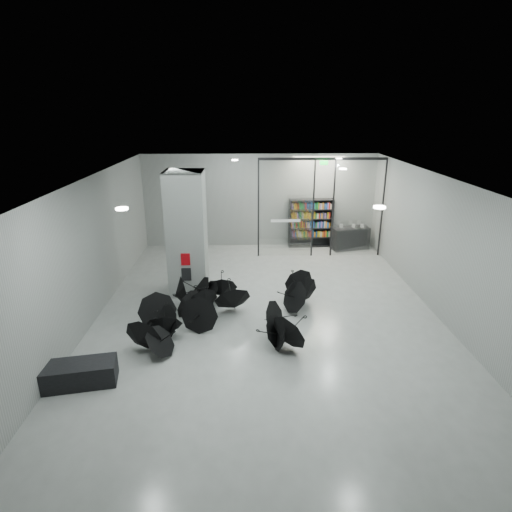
{
  "coord_description": "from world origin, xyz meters",
  "views": [
    {
      "loc": [
        -0.62,
        -11.02,
        5.8
      ],
      "look_at": [
        -0.3,
        1.5,
        1.4
      ],
      "focal_mm": 29.61,
      "sensor_mm": 36.0,
      "label": 1
    }
  ],
  "objects_px": {
    "column": "(187,234)",
    "umbrella_cluster": "(225,313)",
    "shop_counter": "(350,238)",
    "bookshelf": "(311,223)",
    "bench": "(79,374)"
  },
  "relations": [
    {
      "from": "column",
      "to": "shop_counter",
      "type": "bearing_deg",
      "value": 34.16
    },
    {
      "from": "column",
      "to": "bookshelf",
      "type": "distance_m",
      "value": 6.77
    },
    {
      "from": "bench",
      "to": "bookshelf",
      "type": "distance_m",
      "value": 11.78
    },
    {
      "from": "bookshelf",
      "to": "bench",
      "type": "bearing_deg",
      "value": -126.7
    },
    {
      "from": "bookshelf",
      "to": "shop_counter",
      "type": "bearing_deg",
      "value": -16.37
    },
    {
      "from": "column",
      "to": "shop_counter",
      "type": "xyz_separation_m",
      "value": [
        6.4,
        4.34,
        -1.52
      ]
    },
    {
      "from": "bench",
      "to": "shop_counter",
      "type": "bearing_deg",
      "value": 38.23
    },
    {
      "from": "column",
      "to": "shop_counter",
      "type": "distance_m",
      "value": 7.89
    },
    {
      "from": "column",
      "to": "bench",
      "type": "relative_size",
      "value": 2.5
    },
    {
      "from": "shop_counter",
      "to": "umbrella_cluster",
      "type": "distance_m",
      "value": 8.35
    },
    {
      "from": "shop_counter",
      "to": "umbrella_cluster",
      "type": "relative_size",
      "value": 0.29
    },
    {
      "from": "column",
      "to": "shop_counter",
      "type": "relative_size",
      "value": 2.5
    },
    {
      "from": "column",
      "to": "umbrella_cluster",
      "type": "relative_size",
      "value": 0.72
    },
    {
      "from": "bench",
      "to": "umbrella_cluster",
      "type": "height_order",
      "value": "umbrella_cluster"
    },
    {
      "from": "shop_counter",
      "to": "umbrella_cluster",
      "type": "bearing_deg",
      "value": -142.57
    }
  ]
}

